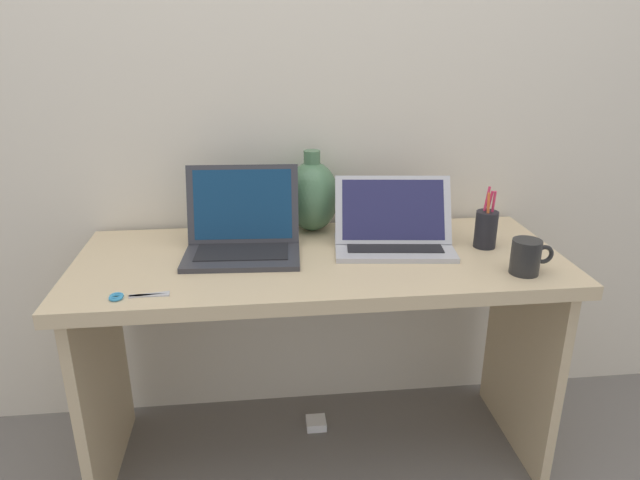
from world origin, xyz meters
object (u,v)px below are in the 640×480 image
laptop_left (243,230)px  coffee_mug (527,257)px  power_brick (317,423)px  scissors (128,296)px  green_vase (312,196)px  pen_cup (486,228)px  laptop_right (393,230)px

laptop_left → coffee_mug: 0.81m
coffee_mug → power_brick: coffee_mug is taller
scissors → power_brick: (0.51, 0.35, -0.71)m
green_vase → pen_cup: (0.51, -0.21, -0.06)m
pen_cup → scissors: 1.05m
laptop_left → power_brick: 0.81m
coffee_mug → scissors: size_ratio=0.81×
laptop_right → power_brick: size_ratio=5.38×
coffee_mug → pen_cup: pen_cup is taller
laptop_left → power_brick: bearing=14.9°
coffee_mug → power_brick: size_ratio=1.70×
green_vase → power_brick: size_ratio=3.80×
coffee_mug → scissors: 1.05m
laptop_right → coffee_mug: (0.31, -0.24, -0.01)m
laptop_right → scissors: size_ratio=2.55×
laptop_right → coffee_mug: laptop_right is taller
coffee_mug → pen_cup: 0.21m
scissors → green_vase: bearing=41.6°
laptop_left → scissors: laptop_left is taller
scissors → laptop_left: bearing=45.4°
green_vase → scissors: size_ratio=1.80×
laptop_left → pen_cup: bearing=-3.8°
power_brick → pen_cup: bearing=-12.2°
scissors → laptop_right: bearing=20.1°
scissors → power_brick: bearing=34.2°
green_vase → scissors: bearing=-138.4°
laptop_right → scissors: bearing=-159.9°
laptop_right → scissors: (-0.74, -0.27, -0.05)m
laptop_left → coffee_mug: bearing=-18.2°
laptop_right → power_brick: bearing=161.2°
green_vase → coffee_mug: size_ratio=2.24×
power_brick → scissors: bearing=-145.8°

